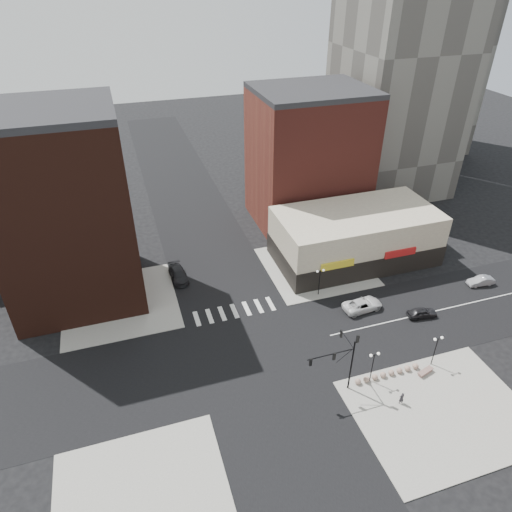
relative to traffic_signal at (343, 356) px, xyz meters
name	(u,v)px	position (x,y,z in m)	size (l,w,h in m)	color
ground	(254,353)	(-7.24, 7.83, -4.96)	(240.00, 240.00, 0.00)	black
road_ew	(254,353)	(-7.24, 7.83, -4.95)	(200.00, 14.00, 0.02)	black
road_ns	(254,353)	(-7.24, 7.83, -4.95)	(14.00, 200.00, 0.02)	black
sidewalk_nw	(120,303)	(-21.74, 22.33, -4.90)	(15.00, 15.00, 0.12)	gray
sidewalk_ne	(316,266)	(7.26, 22.33, -4.90)	(15.00, 15.00, 0.12)	gray
sidewalk_se	(441,412)	(8.76, -6.17, -4.90)	(18.00, 14.00, 0.12)	gray
sidewalk_sw	(143,507)	(-21.74, -6.67, -4.90)	(15.00, 15.00, 0.12)	gray
building_nw	(65,214)	(-26.24, 26.33, 7.54)	(16.00, 15.00, 25.00)	#351811
building_ne_midrise	(308,160)	(11.76, 37.33, 6.04)	(18.00, 15.00, 22.00)	maroon
building_ne_row	(355,240)	(13.76, 22.83, -1.66)	(24.20, 12.20, 8.00)	beige
traffic_signal	(343,356)	(0.00, 0.00, 0.00)	(5.59, 3.09, 7.77)	black
street_lamp_se_a	(374,360)	(3.76, -0.17, -1.67)	(1.22, 0.32, 4.16)	black
street_lamp_se_b	(437,344)	(11.76, -0.17, -1.67)	(1.22, 0.32, 4.16)	black
street_lamp_ne	(320,276)	(4.76, 15.83, -1.67)	(1.22, 0.32, 4.16)	black
bollard_row	(387,374)	(5.94, -0.17, -4.51)	(8.02, 0.67, 0.67)	gray
white_suv	(362,305)	(9.06, 11.21, -4.21)	(2.50, 5.43, 1.51)	silver
dark_sedan_east	(422,313)	(15.75, 7.47, -4.30)	(1.57, 3.90, 1.33)	black
silver_sedan	(481,281)	(27.97, 10.93, -4.33)	(1.35, 3.87, 1.27)	#9F9FA4
dark_sedan_north	(178,274)	(-13.17, 25.64, -4.20)	(2.15, 5.28, 1.53)	black
pedestrian	(402,398)	(5.30, -3.90, -4.08)	(0.56, 0.37, 1.53)	black
stone_bench	(425,372)	(10.23, -1.17, -4.59)	(2.14, 1.17, 0.48)	#83635A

